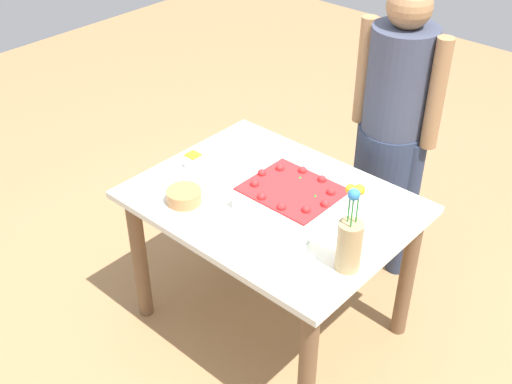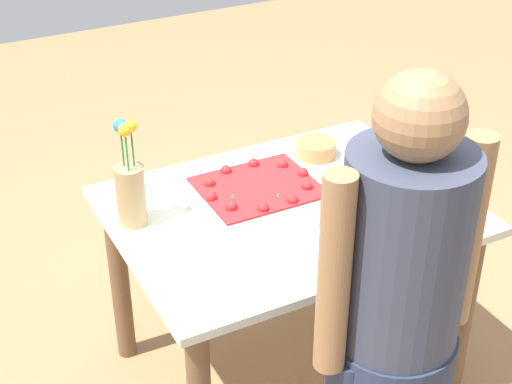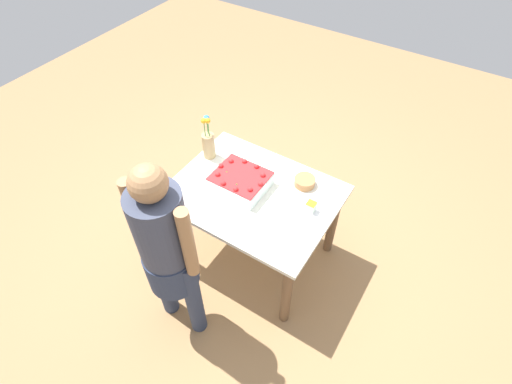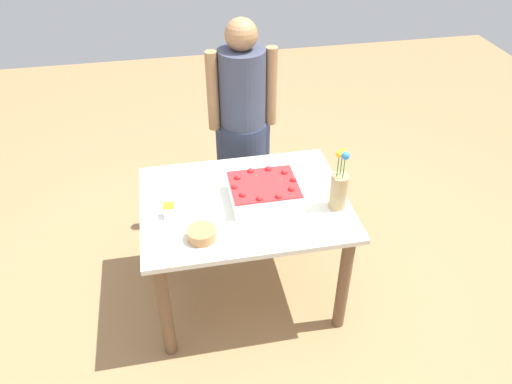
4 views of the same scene
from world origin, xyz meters
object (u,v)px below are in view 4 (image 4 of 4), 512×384
(cake_knife, at_px, (168,187))
(sheet_cake, at_px, (264,191))
(person_standing, at_px, (243,115))
(serving_plate_with_slice, at_px, (170,214))
(flower_vase, at_px, (339,188))
(fruit_bowl, at_px, (202,234))

(cake_knife, bearing_deg, sheet_cake, 137.34)
(sheet_cake, relative_size, person_standing, 0.25)
(cake_knife, bearing_deg, serving_plate_with_slice, 68.35)
(flower_vase, bearing_deg, person_standing, -67.50)
(serving_plate_with_slice, relative_size, cake_knife, 0.87)
(flower_vase, height_order, person_standing, person_standing)
(serving_plate_with_slice, distance_m, fruit_bowl, 0.25)
(flower_vase, bearing_deg, cake_knife, -21.44)
(serving_plate_with_slice, distance_m, flower_vase, 0.91)
(sheet_cake, distance_m, serving_plate_with_slice, 0.52)
(flower_vase, relative_size, fruit_bowl, 2.44)
(sheet_cake, distance_m, cake_knife, 0.56)
(person_standing, bearing_deg, sheet_cake, -0.80)
(sheet_cake, relative_size, fruit_bowl, 2.52)
(cake_knife, distance_m, person_standing, 0.76)
(sheet_cake, height_order, serving_plate_with_slice, sheet_cake)
(cake_knife, bearing_deg, fruit_bowl, 86.71)
(cake_knife, relative_size, person_standing, 0.16)
(flower_vase, height_order, fruit_bowl, flower_vase)
(serving_plate_with_slice, height_order, person_standing, person_standing)
(sheet_cake, bearing_deg, person_standing, -90.80)
(serving_plate_with_slice, distance_m, person_standing, 0.97)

